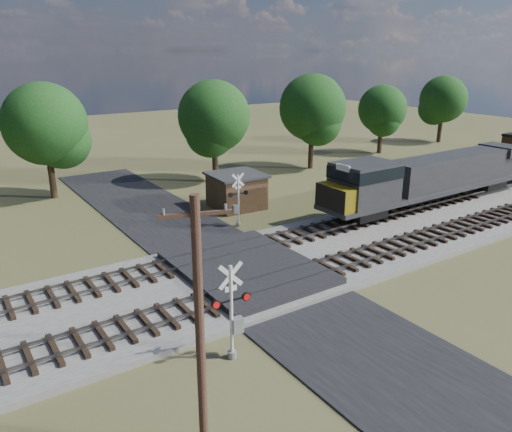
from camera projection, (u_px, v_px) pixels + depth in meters
ground at (251, 277)px, 28.10m from camera, size 160.00×160.00×0.00m
ballast_bed at (371, 237)px, 33.72m from camera, size 140.00×10.00×0.30m
road at (251, 277)px, 28.09m from camera, size 7.00×60.00×0.08m
crossing_panel at (246, 269)px, 28.40m from camera, size 7.00×9.00×0.62m
track_near at (317, 270)px, 28.04m from camera, size 140.00×2.60×0.33m
track_far at (266, 243)px, 31.99m from camera, size 140.00×2.60×0.33m
crossing_signal_near at (233, 319)px, 20.23m from camera, size 1.73×0.38×4.30m
crossing_signal_far at (237, 205)px, 35.74m from camera, size 1.60×0.35×3.96m
utility_pole at (200, 324)px, 14.66m from camera, size 2.00×0.76×8.47m
equipment_shed at (236, 190)px, 40.26m from camera, size 4.36×4.36×2.81m
treeline at (159, 119)px, 44.32m from camera, size 81.03×11.39×10.88m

